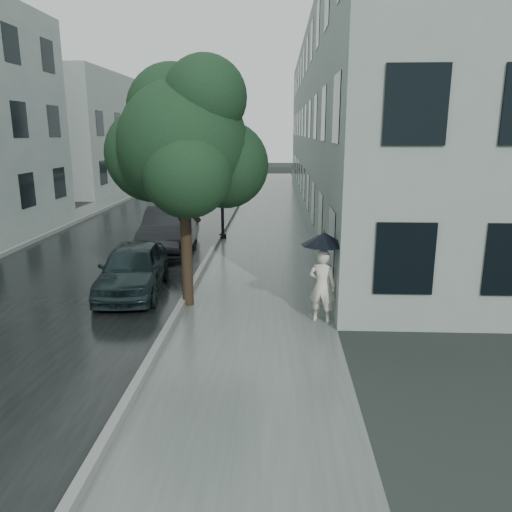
{
  "coord_description": "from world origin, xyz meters",
  "views": [
    {
      "loc": [
        0.71,
        -8.46,
        4.11
      ],
      "look_at": [
        0.22,
        2.76,
        1.3
      ],
      "focal_mm": 35.0,
      "sensor_mm": 36.0,
      "label": 1
    }
  ],
  "objects_px": {
    "street_tree": "(184,143)",
    "pedestrian": "(322,286)",
    "lamp_post": "(218,162)",
    "car_far": "(170,229)",
    "car_near": "(133,268)"
  },
  "relations": [
    {
      "from": "pedestrian",
      "to": "car_near",
      "type": "height_order",
      "value": "pedestrian"
    },
    {
      "from": "lamp_post",
      "to": "car_far",
      "type": "xyz_separation_m",
      "value": [
        -1.5,
        -2.09,
        -2.21
      ]
    },
    {
      "from": "street_tree",
      "to": "car_far",
      "type": "height_order",
      "value": "street_tree"
    },
    {
      "from": "street_tree",
      "to": "car_near",
      "type": "bearing_deg",
      "value": 154.15
    },
    {
      "from": "car_far",
      "to": "street_tree",
      "type": "bearing_deg",
      "value": -77.11
    },
    {
      "from": "street_tree",
      "to": "lamp_post",
      "type": "distance_m",
      "value": 7.74
    },
    {
      "from": "street_tree",
      "to": "car_far",
      "type": "bearing_deg",
      "value": 106.34
    },
    {
      "from": "street_tree",
      "to": "car_far",
      "type": "xyz_separation_m",
      "value": [
        -1.64,
        5.6,
        -3.09
      ]
    },
    {
      "from": "lamp_post",
      "to": "car_near",
      "type": "height_order",
      "value": "lamp_post"
    },
    {
      "from": "car_near",
      "to": "car_far",
      "type": "distance_m",
      "value": 4.83
    },
    {
      "from": "car_near",
      "to": "car_far",
      "type": "bearing_deg",
      "value": 85.06
    },
    {
      "from": "street_tree",
      "to": "pedestrian",
      "type": "bearing_deg",
      "value": -19.51
    },
    {
      "from": "car_near",
      "to": "street_tree",
      "type": "bearing_deg",
      "value": -31.38
    },
    {
      "from": "lamp_post",
      "to": "pedestrian",
      "type": "bearing_deg",
      "value": -53.2
    },
    {
      "from": "lamp_post",
      "to": "car_far",
      "type": "relative_size",
      "value": 1.13
    }
  ]
}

